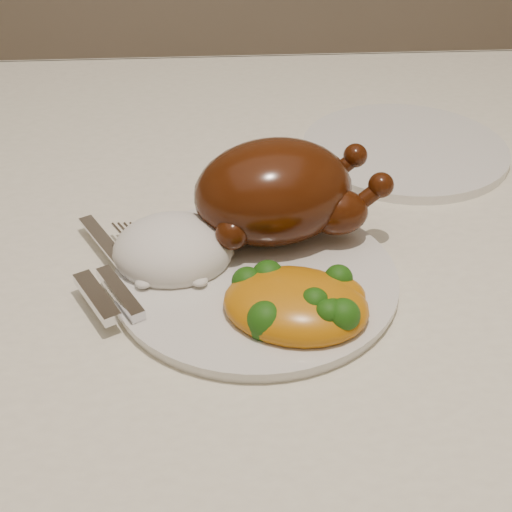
{
  "coord_description": "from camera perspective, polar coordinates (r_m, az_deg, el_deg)",
  "views": [
    {
      "loc": [
        0.08,
        -0.59,
        1.16
      ],
      "look_at": [
        0.12,
        -0.08,
        0.8
      ],
      "focal_mm": 50.0,
      "sensor_mm": 36.0,
      "label": 1
    }
  ],
  "objects": [
    {
      "name": "dining_table",
      "position": [
        0.77,
        -9.11,
        -5.05
      ],
      "size": [
        1.6,
        0.9,
        0.76
      ],
      "color": "brown",
      "rests_on": "floor"
    },
    {
      "name": "tablecloth",
      "position": [
        0.73,
        -9.63,
        -0.63
      ],
      "size": [
        1.73,
        1.03,
        0.18
      ],
      "color": "white",
      "rests_on": "dining_table"
    },
    {
      "name": "roast_chicken",
      "position": [
        0.67,
        1.78,
        5.22
      ],
      "size": [
        0.2,
        0.14,
        0.1
      ],
      "rotation": [
        0.0,
        0.0,
        0.22
      ],
      "color": "#461B07",
      "rests_on": "dinner_plate"
    },
    {
      "name": "dinner_plate",
      "position": [
        0.64,
        -0.0,
        -1.86
      ],
      "size": [
        0.31,
        0.31,
        0.01
      ],
      "primitive_type": "cylinder",
      "rotation": [
        0.0,
        0.0,
        -0.3
      ],
      "color": "white",
      "rests_on": "tablecloth"
    },
    {
      "name": "mac_and_cheese",
      "position": [
        0.59,
        3.49,
        -3.83
      ],
      "size": [
        0.14,
        0.12,
        0.05
      ],
      "rotation": [
        0.0,
        0.0,
        -0.29
      ],
      "color": "orange",
      "rests_on": "dinner_plate"
    },
    {
      "name": "rice_mound",
      "position": [
        0.65,
        -6.64,
        0.48
      ],
      "size": [
        0.11,
        0.1,
        0.06
      ],
      "rotation": [
        0.0,
        0.0,
        -0.01
      ],
      "color": "white",
      "rests_on": "dinner_plate"
    },
    {
      "name": "cutlery",
      "position": [
        0.63,
        -11.54,
        -1.73
      ],
      "size": [
        0.08,
        0.17,
        0.01
      ],
      "rotation": [
        0.0,
        0.0,
        0.5
      ],
      "color": "silver",
      "rests_on": "dinner_plate"
    },
    {
      "name": "side_plate",
      "position": [
        0.87,
        11.79,
        8.39
      ],
      "size": [
        0.24,
        0.24,
        0.01
      ],
      "primitive_type": "cylinder",
      "rotation": [
        0.0,
        0.0,
        0.01
      ],
      "color": "white",
      "rests_on": "tablecloth"
    }
  ]
}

